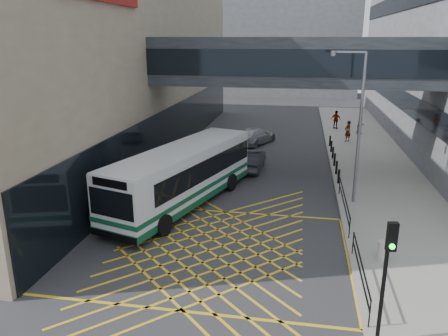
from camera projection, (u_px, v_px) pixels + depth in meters
The scene contains 18 objects.
ground at pixel (208, 250), 19.13m from camera, with size 120.00×120.00×0.00m, color #333335.
building_whsmith at pixel (29, 50), 34.94m from camera, with size 24.17×42.00×16.00m.
building_far at pixel (270, 37), 73.49m from camera, with size 28.00×16.00×18.00m, color slate.
skybridge at pixel (292, 61), 27.80m from camera, with size 20.00×4.10×3.00m.
pavement at pixel (372, 165), 31.75m from camera, with size 6.00×54.00×0.16m, color gray.
box_junction at pixel (208, 250), 19.12m from camera, with size 12.00×9.00×0.01m.
bus at pixel (184, 174), 23.98m from camera, with size 5.95×11.87×3.25m.
car_white at pixel (144, 195), 23.76m from camera, with size 1.92×4.70×1.49m, color white.
car_dark at pixel (251, 160), 30.68m from camera, with size 1.83×4.67×1.46m, color black.
car_silver at pixel (255, 135), 38.10m from camera, with size 2.11×4.99×1.55m, color #9B9DA4.
traffic_light at pixel (387, 266), 12.31m from camera, with size 0.30×0.47×3.98m.
street_lamp at pixel (357, 119), 23.12m from camera, with size 1.85×0.36×8.15m.
litter_bin at pixel (383, 251), 17.87m from camera, with size 0.47×0.47×0.82m, color #ADA89E.
kerb_railings at pixel (350, 226), 19.52m from camera, with size 0.05×12.54×1.00m.
bollards at pixel (334, 156), 32.06m from camera, with size 0.14×10.14×0.90m.
pedestrian_a at pixel (348, 131), 38.31m from camera, with size 0.72×0.52×1.82m, color gray.
pedestrian_b at pixel (361, 125), 41.46m from camera, with size 0.78×0.45×1.59m, color gray.
pedestrian_c at pixel (336, 120), 43.75m from camera, with size 1.07×0.51×1.81m, color gray.
Camera 1 is at (3.71, -16.90, 8.94)m, focal length 35.00 mm.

